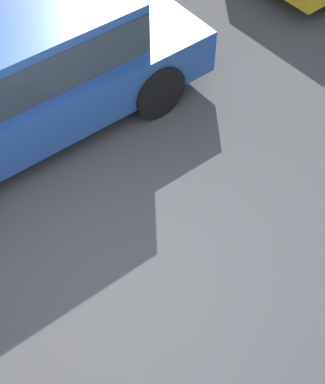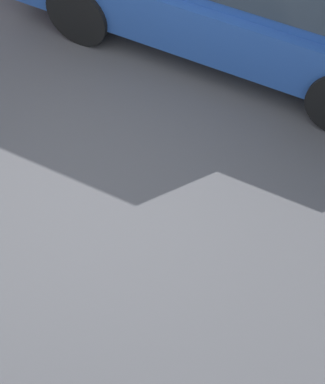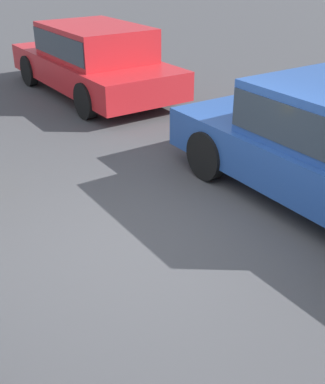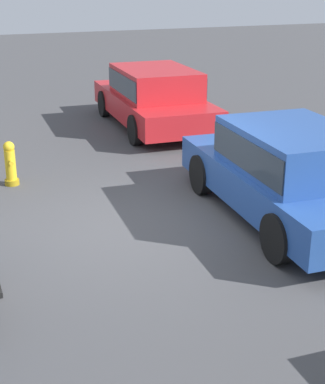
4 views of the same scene
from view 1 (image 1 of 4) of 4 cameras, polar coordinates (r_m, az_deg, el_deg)
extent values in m
plane|color=#424244|center=(5.77, -4.95, -7.29)|extent=(60.00, 60.00, 0.00)
cube|color=#23478E|center=(6.88, -14.26, 9.90)|extent=(4.49, 2.08, 0.55)
cube|color=#23478E|center=(6.56, -13.94, 14.55)|extent=(2.37, 1.74, 0.66)
cube|color=#28333D|center=(6.56, -13.94, 14.55)|extent=(2.33, 1.77, 0.46)
cylinder|color=black|center=(6.90, -0.45, 9.78)|extent=(0.69, 0.22, 0.68)
cylinder|color=black|center=(8.08, -8.39, 16.18)|extent=(0.69, 0.22, 0.68)
camera|label=2|loc=(3.44, 51.58, 20.51)|focal=55.00mm
camera|label=3|loc=(5.53, 46.68, 14.53)|focal=45.00mm
camera|label=4|loc=(9.42, 55.53, 24.93)|focal=55.00mm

